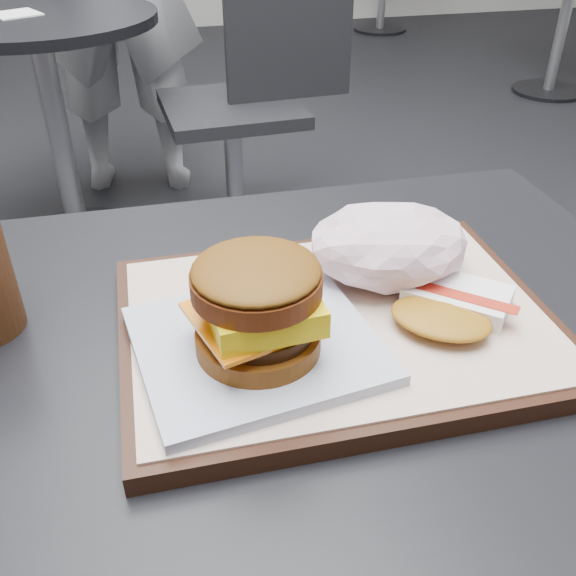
{
  "coord_description": "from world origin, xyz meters",
  "views": [
    {
      "loc": [
        -0.09,
        -0.43,
        1.13
      ],
      "look_at": [
        0.01,
        -0.01,
        0.83
      ],
      "focal_mm": 40.0,
      "sensor_mm": 36.0,
      "label": 1
    }
  ],
  "objects_px": {
    "customer_table": "(277,482)",
    "hash_brown": "(450,306)",
    "breakfast_sandwich": "(257,316)",
    "neighbor_table": "(49,83)",
    "neighbor_chair": "(252,91)",
    "crumpled_wrapper": "(390,245)",
    "serving_tray": "(337,324)"
  },
  "relations": [
    {
      "from": "hash_brown",
      "to": "crumpled_wrapper",
      "type": "height_order",
      "value": "crumpled_wrapper"
    },
    {
      "from": "hash_brown",
      "to": "neighbor_table",
      "type": "xyz_separation_m",
      "value": [
        -0.5,
        1.67,
        -0.25
      ]
    },
    {
      "from": "customer_table",
      "to": "breakfast_sandwich",
      "type": "relative_size",
      "value": 3.75
    },
    {
      "from": "serving_tray",
      "to": "neighbor_table",
      "type": "bearing_deg",
      "value": 103.92
    },
    {
      "from": "serving_tray",
      "to": "neighbor_chair",
      "type": "distance_m",
      "value": 1.6
    },
    {
      "from": "hash_brown",
      "to": "neighbor_table",
      "type": "distance_m",
      "value": 1.76
    },
    {
      "from": "hash_brown",
      "to": "neighbor_table",
      "type": "height_order",
      "value": "hash_brown"
    },
    {
      "from": "customer_table",
      "to": "neighbor_table",
      "type": "relative_size",
      "value": 1.07
    },
    {
      "from": "breakfast_sandwich",
      "to": "neighbor_table",
      "type": "xyz_separation_m",
      "value": [
        -0.33,
        1.68,
        -0.28
      ]
    },
    {
      "from": "customer_table",
      "to": "neighbor_chair",
      "type": "relative_size",
      "value": 0.91
    },
    {
      "from": "customer_table",
      "to": "serving_tray",
      "type": "height_order",
      "value": "serving_tray"
    },
    {
      "from": "breakfast_sandwich",
      "to": "neighbor_chair",
      "type": "height_order",
      "value": "breakfast_sandwich"
    },
    {
      "from": "neighbor_table",
      "to": "serving_tray",
      "type": "bearing_deg",
      "value": -76.08
    },
    {
      "from": "serving_tray",
      "to": "breakfast_sandwich",
      "type": "height_order",
      "value": "breakfast_sandwich"
    },
    {
      "from": "breakfast_sandwich",
      "to": "hash_brown",
      "type": "bearing_deg",
      "value": 4.63
    },
    {
      "from": "crumpled_wrapper",
      "to": "neighbor_chair",
      "type": "bearing_deg",
      "value": 84.75
    },
    {
      "from": "crumpled_wrapper",
      "to": "neighbor_table",
      "type": "xyz_separation_m",
      "value": [
        -0.47,
        1.6,
        -0.27
      ]
    },
    {
      "from": "neighbor_table",
      "to": "neighbor_chair",
      "type": "height_order",
      "value": "neighbor_chair"
    },
    {
      "from": "neighbor_table",
      "to": "neighbor_chair",
      "type": "bearing_deg",
      "value": -8.07
    },
    {
      "from": "breakfast_sandwich",
      "to": "neighbor_chair",
      "type": "distance_m",
      "value": 1.65
    },
    {
      "from": "hash_brown",
      "to": "crumpled_wrapper",
      "type": "distance_m",
      "value": 0.08
    },
    {
      "from": "neighbor_chair",
      "to": "serving_tray",
      "type": "bearing_deg",
      "value": -97.44
    },
    {
      "from": "hash_brown",
      "to": "crumpled_wrapper",
      "type": "relative_size",
      "value": 0.89
    },
    {
      "from": "customer_table",
      "to": "neighbor_chair",
      "type": "height_order",
      "value": "neighbor_chair"
    },
    {
      "from": "crumpled_wrapper",
      "to": "neighbor_table",
      "type": "relative_size",
      "value": 0.2
    },
    {
      "from": "hash_brown",
      "to": "crumpled_wrapper",
      "type": "xyz_separation_m",
      "value": [
        -0.03,
        0.07,
        0.02
      ]
    },
    {
      "from": "customer_table",
      "to": "neighbor_chair",
      "type": "xyz_separation_m",
      "value": [
        0.26,
        1.56,
        -0.07
      ]
    },
    {
      "from": "hash_brown",
      "to": "crumpled_wrapper",
      "type": "bearing_deg",
      "value": 112.04
    },
    {
      "from": "serving_tray",
      "to": "hash_brown",
      "type": "distance_m",
      "value": 0.1
    },
    {
      "from": "customer_table",
      "to": "hash_brown",
      "type": "distance_m",
      "value": 0.27
    },
    {
      "from": "hash_brown",
      "to": "neighbor_chair",
      "type": "xyz_separation_m",
      "value": [
        0.11,
        1.58,
        -0.29
      ]
    },
    {
      "from": "serving_tray",
      "to": "neighbor_table",
      "type": "xyz_separation_m",
      "value": [
        -0.41,
        1.65,
        -0.23
      ]
    }
  ]
}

